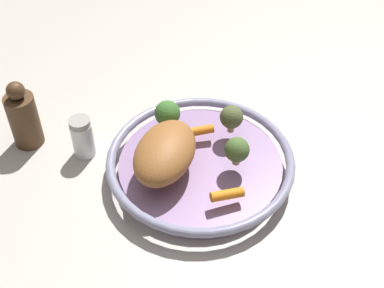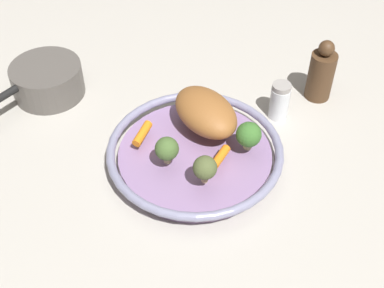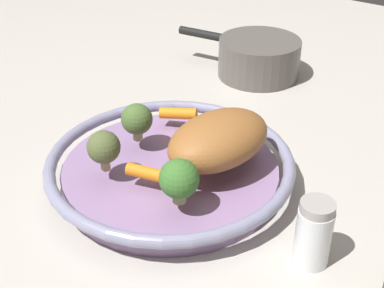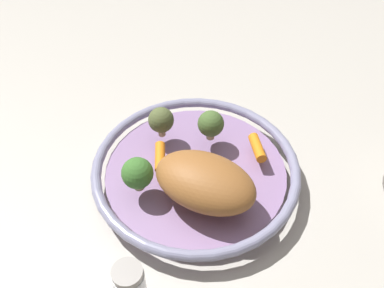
# 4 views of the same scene
# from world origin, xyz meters

# --- Properties ---
(ground_plane) EXTENTS (1.89, 1.89, 0.00)m
(ground_plane) POSITION_xyz_m (0.00, 0.00, 0.00)
(ground_plane) COLOR #B7B2A8
(serving_bowl) EXTENTS (0.34, 0.34, 0.04)m
(serving_bowl) POSITION_xyz_m (0.00, 0.00, 0.02)
(serving_bowl) COLOR #8E709E
(serving_bowl) RESTS_ON ground_plane
(roast_chicken_piece) EXTENTS (0.13, 0.17, 0.07)m
(roast_chicken_piece) POSITION_xyz_m (-0.06, -0.03, 0.08)
(roast_chicken_piece) COLOR #975D2D
(roast_chicken_piece) RESTS_ON serving_bowl
(baby_carrot_left) EXTENTS (0.06, 0.03, 0.02)m
(baby_carrot_left) POSITION_xyz_m (-0.01, 0.06, 0.05)
(baby_carrot_left) COLOR orange
(baby_carrot_left) RESTS_ON serving_bowl
(baby_carrot_back) EXTENTS (0.06, 0.04, 0.02)m
(baby_carrot_back) POSITION_xyz_m (0.05, -0.09, 0.05)
(baby_carrot_back) COLOR orange
(baby_carrot_back) RESTS_ON serving_bowl
(broccoli_floret_edge) EXTENTS (0.04, 0.04, 0.05)m
(broccoli_floret_edge) POSITION_xyz_m (0.06, -0.01, 0.08)
(broccoli_floret_edge) COLOR tan
(broccoli_floret_edge) RESTS_ON serving_bowl
(broccoli_floret_mid) EXTENTS (0.04, 0.04, 0.06)m
(broccoli_floret_mid) POSITION_xyz_m (0.05, 0.07, 0.08)
(broccoli_floret_mid) COLOR tan
(broccoli_floret_mid) RESTS_ON serving_bowl
(broccoli_floret_small) EXTENTS (0.05, 0.05, 0.06)m
(broccoli_floret_small) POSITION_xyz_m (-0.07, 0.07, 0.08)
(broccoli_floret_small) COLOR tan
(broccoli_floret_small) RESTS_ON serving_bowl
(salt_shaker) EXTENTS (0.04, 0.04, 0.08)m
(salt_shaker) POSITION_xyz_m (-0.22, 0.03, 0.04)
(salt_shaker) COLOR silver
(salt_shaker) RESTS_ON ground_plane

